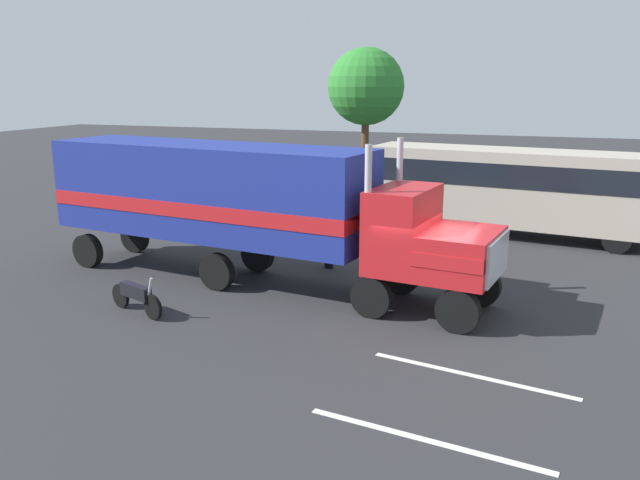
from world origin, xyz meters
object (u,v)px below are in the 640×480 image
person_bystander (329,242)px  motorcycle (136,296)px  semi_truck (239,200)px  tree_left (366,87)px  parked_car (193,189)px  parked_bus (510,184)px

person_bystander → motorcycle: person_bystander is taller
semi_truck → motorcycle: 4.34m
semi_truck → person_bystander: bearing=46.2°
person_bystander → semi_truck: bearing=-133.8°
person_bystander → tree_left: tree_left is taller
parked_car → tree_left: 12.21m
parked_bus → parked_car: 15.20m
semi_truck → parked_car: 13.13m
parked_car → motorcycle: size_ratio=2.24×
semi_truck → motorcycle: bearing=-110.2°
person_bystander → parked_bus: (5.20, 6.87, 1.17)m
person_bystander → motorcycle: size_ratio=0.81×
motorcycle → semi_truck: bearing=69.8°
parked_bus → motorcycle: 15.42m
parked_car → semi_truck: bearing=-53.4°
parked_bus → tree_left: (-8.93, 10.72, 3.59)m
motorcycle → tree_left: tree_left is taller
parked_car → parked_bus: bearing=-5.2°
parked_bus → motorcycle: size_ratio=5.59×
parked_bus → tree_left: 14.41m
semi_truck → parked_car: size_ratio=3.19×
person_bystander → parked_bus: bearing=52.9°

